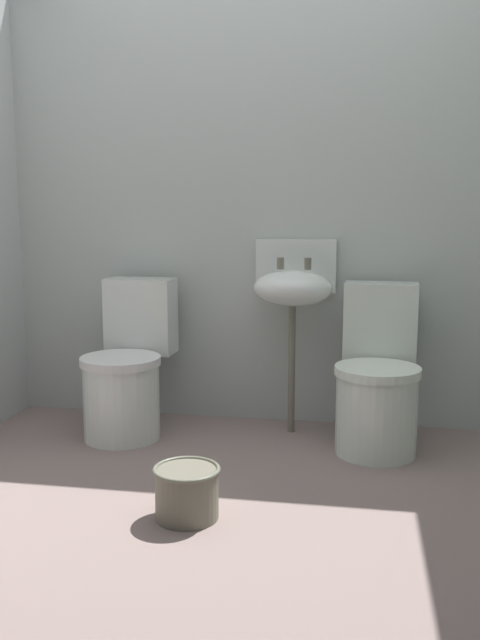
# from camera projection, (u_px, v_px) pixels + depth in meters

# --- Properties ---
(ground_plane) EXTENTS (3.23, 2.84, 0.08)m
(ground_plane) POSITION_uv_depth(u_px,v_px,m) (226.00, 525.00, 2.58)
(ground_plane) COLOR gray
(wall_back) EXTENTS (3.23, 0.10, 2.29)m
(wall_back) POSITION_uv_depth(u_px,v_px,m) (271.00, 209.00, 3.63)
(wall_back) COLOR #B3BDB8
(wall_back) RESTS_ON ground
(toilet_left) EXTENTS (0.42, 0.61, 0.78)m
(toilet_left) POSITION_uv_depth(u_px,v_px,m) (128.00, 372.00, 3.48)
(toilet_left) COLOR white
(toilet_left) RESTS_ON ground
(toilet_right) EXTENTS (0.42, 0.61, 0.78)m
(toilet_right) POSITION_uv_depth(u_px,v_px,m) (378.00, 383.00, 3.27)
(toilet_right) COLOR white
(toilet_right) RESTS_ON ground
(sink) EXTENTS (0.42, 0.35, 0.99)m
(sink) POSITION_uv_depth(u_px,v_px,m) (293.00, 287.00, 3.46)
(sink) COLOR #6C6959
(sink) RESTS_ON ground
(bucket) EXTENTS (0.25, 0.25, 0.20)m
(bucket) POSITION_uv_depth(u_px,v_px,m) (187.00, 491.00, 2.54)
(bucket) COLOR #6C6959
(bucket) RESTS_ON ground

